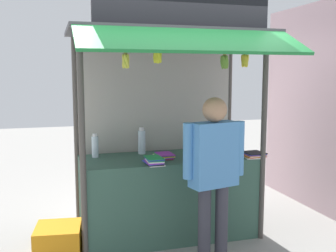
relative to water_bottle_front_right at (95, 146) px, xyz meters
name	(u,v)px	position (x,y,z in m)	size (l,w,h in m)	color
ground_plane	(168,234)	(0.79, -0.21, -1.03)	(20.00, 20.00, 0.00)	gray
stall_counter	(168,196)	(0.79, -0.21, -0.58)	(1.94, 0.79, 0.91)	#385B4C
stall_structure	(166,94)	(0.79, -0.12, 0.57)	(2.14, 1.62, 2.63)	#4C4742
water_bottle_front_right	(95,146)	(0.00, 0.00, 0.00)	(0.08, 0.08, 0.27)	silver
water_bottle_rear_center	(142,141)	(0.54, 0.05, 0.02)	(0.09, 0.09, 0.31)	silver
water_bottle_center	(232,141)	(1.67, 0.01, -0.02)	(0.06, 0.06, 0.22)	silver
water_bottle_right	(211,141)	(1.37, -0.04, 0.00)	(0.08, 0.08, 0.27)	silver
magazine_stack_mid_right	(253,155)	(1.70, -0.50, -0.10)	(0.24, 0.25, 0.06)	white
magazine_stack_left	(154,161)	(0.54, -0.53, -0.09)	(0.20, 0.26, 0.08)	white
magazine_stack_far_right	(164,156)	(0.72, -0.26, -0.10)	(0.20, 0.28, 0.05)	red
magazine_stack_front_left	(227,155)	(1.43, -0.39, -0.10)	(0.28, 0.29, 0.05)	white
banana_bunch_inner_left	(157,57)	(0.53, -0.71, 0.96)	(0.10, 0.10, 0.22)	#332D23
banana_bunch_rightmost	(224,62)	(1.23, -0.71, 0.92)	(0.10, 0.10, 0.28)	#332D23
banana_bunch_inner_right	(245,60)	(1.45, -0.71, 0.94)	(0.10, 0.09, 0.26)	#332D23
banana_bunch_leftmost	(126,61)	(0.23, -0.71, 0.92)	(0.09, 0.09, 0.27)	#332D23
vendor_person	(214,165)	(1.00, -1.01, -0.06)	(0.61, 0.29, 1.62)	#383842
plastic_crate	(58,241)	(-0.43, -0.42, -0.88)	(0.45, 0.45, 0.31)	orange
neighbour_wall	(321,108)	(3.01, 0.09, 0.35)	(0.20, 2.40, 2.77)	#CFA9B3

